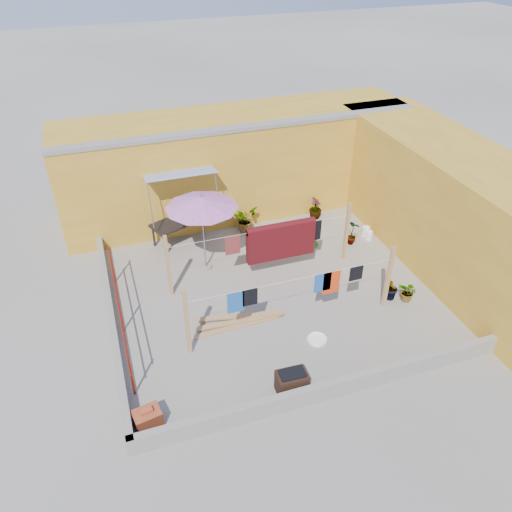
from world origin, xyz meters
name	(u,v)px	position (x,y,z in m)	size (l,w,h in m)	color
ground	(272,293)	(0.00, 0.00, 0.00)	(80.00, 80.00, 0.00)	#9E998E
wall_back	(236,163)	(0.50, 4.69, 1.61)	(11.00, 3.27, 3.21)	gold
wall_right	(452,208)	(5.20, 0.00, 1.60)	(2.40, 9.00, 3.20)	gold
parapet_front	(333,389)	(0.00, -3.58, 0.22)	(8.30, 0.16, 0.44)	gray
parapet_left	(112,320)	(-4.08, 0.00, 0.22)	(0.16, 7.30, 0.44)	gray
red_railing	(119,307)	(-3.85, -0.20, 0.72)	(0.05, 4.20, 1.10)	maroon
clothesline_rig	(281,246)	(0.45, 0.58, 1.00)	(5.09, 2.35, 1.80)	tan
patio_umbrella	(201,203)	(-1.36, 1.65, 2.07)	(1.92, 1.92, 2.30)	gray
outdoor_table	(178,223)	(-1.79, 3.20, 0.66)	(1.74, 1.31, 0.73)	black
brick_stack	(148,418)	(-3.70, -3.07, 0.20)	(0.58, 0.47, 0.46)	#AF4828
lumber_pile	(239,321)	(-1.17, -0.85, 0.07)	(2.28, 0.63, 0.14)	tan
brazier	(292,382)	(-0.75, -3.20, 0.28)	(0.65, 0.45, 0.57)	black
white_basin	(317,339)	(0.38, -2.01, 0.04)	(0.47, 0.47, 0.08)	white
water_jug_a	(366,231)	(3.70, 1.68, 0.16)	(0.23, 0.23, 0.37)	white
water_jug_b	(369,235)	(3.70, 1.48, 0.14)	(0.21, 0.21, 0.33)	white
green_hose	(309,244)	(1.86, 1.79, 0.04)	(0.52, 0.52, 0.08)	#19731D
plant_back_a	(245,219)	(0.29, 3.20, 0.40)	(0.72, 0.62, 0.80)	#1E5F1B
plant_back_b	(315,208)	(2.69, 3.20, 0.36)	(0.40, 0.40, 0.72)	#1E5F1B
plant_right_a	(352,232)	(3.07, 1.42, 0.42)	(0.44, 0.30, 0.84)	#1E5F1B
plant_right_b	(392,288)	(2.79, -1.24, 0.36)	(0.40, 0.32, 0.73)	#1E5F1B
plant_right_c	(408,292)	(3.18, -1.42, 0.27)	(0.49, 0.42, 0.54)	#1E5F1B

